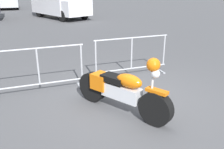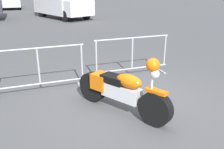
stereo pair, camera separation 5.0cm
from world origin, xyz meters
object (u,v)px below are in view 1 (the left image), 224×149
Objects in this scene: motorcycle at (121,90)px; delivery_van at (59,0)px; crowd_barrier_near at (38,70)px; parked_car_silver at (8,1)px; crowd_barrier_far at (131,56)px.

delivery_van is (2.81, 14.37, 0.77)m from motorcycle.
crowd_barrier_near is 0.46× the size of parked_car_silver.
parked_car_silver is (-0.97, 21.76, 0.20)m from crowd_barrier_far.
delivery_van reaches higher than parked_car_silver.
motorcycle reaches higher than crowd_barrier_near.
crowd_barrier_far is (1.24, 1.67, 0.08)m from motorcycle.
delivery_van is at bearing 82.95° from crowd_barrier_far.
motorcycle is 14.66m from delivery_van.
motorcycle is 23.44m from parked_car_silver.
parked_car_silver is (-2.54, 9.06, -0.49)m from delivery_van.
parked_car_silver is at bearing 92.55° from crowd_barrier_far.
delivery_van is at bearing 72.34° from crowd_barrier_near.
crowd_barrier_far is (2.47, 0.00, 0.00)m from crowd_barrier_near.
crowd_barrier_far is 21.78m from parked_car_silver.
crowd_barrier_near is (-1.24, 1.67, 0.08)m from motorcycle.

